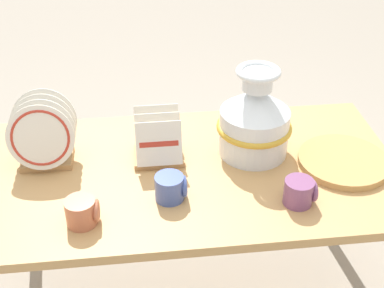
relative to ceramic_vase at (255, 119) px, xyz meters
The scene contains 8 objects.
display_table 0.34m from the ceramic_vase, 160.57° to the right, with size 1.52×0.81×0.70m.
ceramic_vase is the anchor object (origin of this frame).
dish_rack_round_plates 0.77m from the ceramic_vase, behind, with size 0.24×0.19×0.26m.
dish_rack_square_plates 0.37m from the ceramic_vase, behind, with size 0.18×0.17×0.19m.
wicker_charger_stack 0.36m from the ceramic_vase, 21.19° to the right, with size 0.33×0.33×0.03m.
mug_cobalt_glaze 0.42m from the ceramic_vase, 143.96° to the right, with size 0.11×0.10×0.09m.
mug_terracotta_glaze 0.71m from the ceramic_vase, 151.87° to the right, with size 0.11×0.10×0.09m.
mug_plum_glaze 0.34m from the ceramic_vase, 73.83° to the right, with size 0.11×0.10×0.09m.
Camera 1 is at (-0.18, -1.56, 1.87)m, focal length 50.00 mm.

